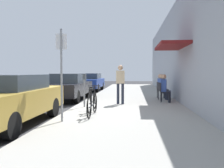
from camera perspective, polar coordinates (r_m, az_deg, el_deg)
name	(u,v)px	position (r m, az deg, el deg)	size (l,w,h in m)	color
ground_plane	(70,112)	(9.01, -10.37, -6.78)	(60.00, 60.00, 0.00)	#2D2D30
sidewalk_slab	(130,104)	(10.65, 4.42, -4.91)	(4.50, 32.00, 0.12)	#9E9B93
building_facade	(185,49)	(10.82, 17.39, 8.29)	(1.40, 32.00, 5.10)	#999EA8
parked_car_0	(10,99)	(7.24, -23.84, -3.36)	(1.80, 4.40, 1.44)	#A58433
parked_car_1	(69,86)	(12.80, -10.60, -0.58)	(1.80, 4.40, 1.43)	black
parked_car_2	(90,82)	(18.78, -5.42, 0.56)	(1.80, 4.40, 1.41)	navy
parking_meter	(84,88)	(9.35, -6.81, -0.93)	(0.12, 0.10, 1.32)	slate
street_sign	(61,68)	(6.68, -12.29, 3.93)	(0.32, 0.06, 2.60)	gray
bicycle_0	(92,101)	(8.36, -4.87, -4.19)	(0.46, 1.71, 0.90)	black
bicycle_1	(92,104)	(7.50, -4.87, -5.01)	(0.46, 1.71, 0.90)	black
cafe_chair_0	(164,91)	(11.03, 12.60, -1.76)	(0.52, 0.52, 0.87)	black
seated_patron_0	(165,87)	(11.01, 12.92, -0.77)	(0.48, 0.42, 1.29)	#232838
cafe_chair_1	(162,90)	(11.84, 12.10, -1.43)	(0.52, 0.52, 0.87)	black
seated_patron_1	(163,86)	(11.85, 12.39, -0.50)	(0.49, 0.43, 1.29)	#232838
cafe_chair_2	(160,89)	(12.64, 11.67, -1.15)	(0.46, 0.46, 0.87)	black
seated_patron_2	(161,85)	(12.64, 11.95, -0.28)	(0.44, 0.37, 1.29)	#232838
pedestrian_standing	(120,81)	(10.10, 2.07, 0.70)	(0.36, 0.22, 1.70)	#232838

